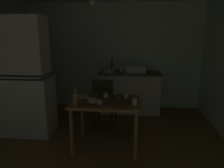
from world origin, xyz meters
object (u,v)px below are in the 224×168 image
at_px(sink_basin, 136,69).
at_px(mixing_bowl_counter, 108,71).
at_px(hutch_cabinet, 21,81).
at_px(serving_bowl_wide, 92,100).
at_px(dining_table, 106,107).
at_px(hand_pump, 112,64).
at_px(teacup_mint, 106,95).
at_px(chair_far_side, 104,104).
at_px(glass_bottle, 75,99).

height_order(sink_basin, mixing_bowl_counter, sink_basin).
xyz_separation_m(hutch_cabinet, serving_bowl_wide, (1.35, -0.43, -0.18)).
bearing_deg(mixing_bowl_counter, serving_bowl_wide, -92.29).
bearing_deg(mixing_bowl_counter, dining_table, -85.26).
bearing_deg(hutch_cabinet, sink_basin, 32.59).
distance_m(hand_pump, teacup_mint, 1.54).
distance_m(mixing_bowl_counter, chair_far_side, 1.10).
height_order(sink_basin, teacup_mint, sink_basin).
xyz_separation_m(hutch_cabinet, chair_far_side, (1.45, 0.24, -0.46)).
bearing_deg(hand_pump, chair_far_side, -92.14).
bearing_deg(glass_bottle, chair_far_side, 70.00).
bearing_deg(hutch_cabinet, hand_pump, 42.10).
relative_size(teacup_mint, glass_bottle, 0.32).
relative_size(mixing_bowl_counter, serving_bowl_wide, 1.71).
bearing_deg(serving_bowl_wide, hutch_cabinet, 162.41).
distance_m(hutch_cabinet, mixing_bowl_counter, 1.90).
bearing_deg(teacup_mint, serving_bowl_wide, -123.88).
distance_m(sink_basin, glass_bottle, 2.12).
bearing_deg(dining_table, sink_basin, 73.88).
bearing_deg(serving_bowl_wide, hand_pump, 85.60).
xyz_separation_m(mixing_bowl_counter, glass_bottle, (-0.28, -1.86, -0.09)).
xyz_separation_m(dining_table, glass_bottle, (-0.42, -0.24, 0.21)).
relative_size(hutch_cabinet, sink_basin, 4.74).
bearing_deg(dining_table, mixing_bowl_counter, 94.74).
xyz_separation_m(chair_far_side, teacup_mint, (0.08, -0.41, 0.29)).
bearing_deg(hutch_cabinet, serving_bowl_wide, -17.59).
height_order(hand_pump, mixing_bowl_counter, hand_pump).
height_order(sink_basin, serving_bowl_wide, sink_basin).
height_order(mixing_bowl_counter, dining_table, mixing_bowl_counter).
relative_size(chair_far_side, glass_bottle, 4.01).
distance_m(hand_pump, dining_table, 1.77).
xyz_separation_m(chair_far_side, glass_bottle, (-0.31, -0.85, 0.35)).
xyz_separation_m(mixing_bowl_counter, dining_table, (0.13, -1.62, -0.30)).
distance_m(hutch_cabinet, teacup_mint, 1.55).
xyz_separation_m(sink_basin, teacup_mint, (-0.51, -1.47, -0.20)).
xyz_separation_m(hutch_cabinet, sink_basin, (2.04, 1.30, 0.03)).
relative_size(hand_pump, dining_table, 0.37).
distance_m(mixing_bowl_counter, dining_table, 1.65).
bearing_deg(mixing_bowl_counter, chair_far_side, -88.41).
relative_size(sink_basin, glass_bottle, 1.77).
height_order(hand_pump, serving_bowl_wide, hand_pump).
xyz_separation_m(dining_table, teacup_mint, (-0.02, 0.20, 0.14)).
distance_m(hand_pump, serving_bowl_wide, 1.81).
xyz_separation_m(mixing_bowl_counter, chair_far_side, (0.03, -1.01, -0.45)).
bearing_deg(hand_pump, serving_bowl_wide, -94.40).
distance_m(hutch_cabinet, sink_basin, 2.42).
height_order(hutch_cabinet, hand_pump, hutch_cabinet).
bearing_deg(chair_far_side, dining_table, -80.12).
distance_m(dining_table, teacup_mint, 0.25).
bearing_deg(mixing_bowl_counter, teacup_mint, -85.54).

